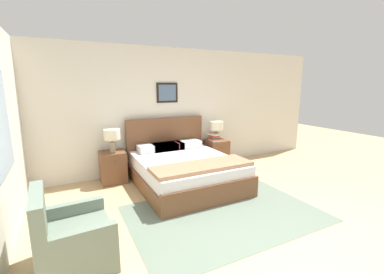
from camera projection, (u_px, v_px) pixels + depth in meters
ground_plane at (276, 245)px, 3.00m from camera, size 16.00×16.00×0.00m
wall_back at (171, 110)px, 5.55m from camera, size 7.87×0.09×2.60m
area_rug_main at (225, 213)px, 3.73m from camera, size 2.70×1.84×0.01m
bed at (185, 169)px, 4.76m from camera, size 1.70×2.00×1.15m
armchair at (71, 240)px, 2.62m from camera, size 0.75×0.79×0.85m
nightstand_near_window at (113, 167)px, 4.90m from camera, size 0.46×0.47×0.59m
nightstand_by_door at (216, 153)px, 5.93m from camera, size 0.46×0.47×0.59m
table_lamp_near_window at (112, 136)px, 4.77m from camera, size 0.30×0.30×0.43m
table_lamp_by_door at (217, 127)px, 5.78m from camera, size 0.30×0.30×0.43m
book_thick_bottom at (214, 140)px, 5.78m from camera, size 0.19×0.29×0.04m
book_hardcover_middle at (214, 139)px, 5.77m from camera, size 0.23×0.29×0.03m
book_novel_upper at (214, 137)px, 5.77m from camera, size 0.16×0.22×0.03m
book_slim_near_top at (214, 136)px, 5.76m from camera, size 0.18×0.27×0.03m
book_paperback_top at (214, 134)px, 5.75m from camera, size 0.22×0.30×0.03m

